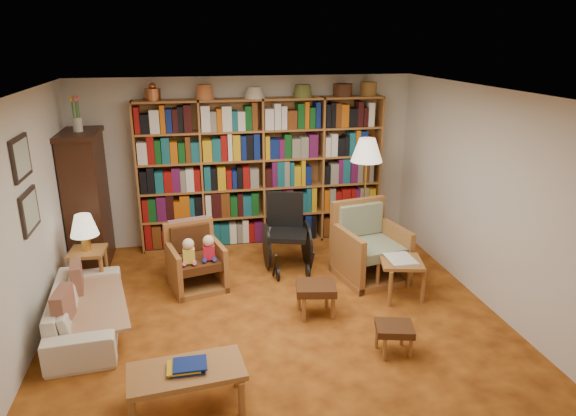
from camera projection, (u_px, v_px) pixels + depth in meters
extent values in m
plane|color=#B8621C|center=(277.00, 319.00, 5.78)|extent=(5.00, 5.00, 0.00)
plane|color=white|center=(275.00, 93.00, 5.00)|extent=(5.00, 5.00, 0.00)
plane|color=silver|center=(248.00, 161.00, 7.72)|extent=(5.00, 0.00, 5.00)
plane|color=silver|center=(347.00, 349.00, 3.06)|extent=(5.00, 0.00, 5.00)
plane|color=silver|center=(20.00, 231.00, 4.93)|extent=(0.00, 5.00, 5.00)
plane|color=silver|center=(492.00, 201.00, 5.85)|extent=(0.00, 5.00, 5.00)
cube|color=olive|center=(263.00, 173.00, 7.65)|extent=(3.60, 0.30, 2.20)
cube|color=#32180D|center=(88.00, 202.00, 6.95)|extent=(0.45, 0.90, 1.80)
cube|color=#32180D|center=(79.00, 134.00, 6.66)|extent=(0.50, 0.95, 0.06)
cylinder|color=beige|center=(77.00, 125.00, 6.62)|extent=(0.12, 0.12, 0.18)
cube|color=black|center=(21.00, 158.00, 5.01)|extent=(0.03, 0.52, 0.42)
cube|color=gray|center=(22.00, 158.00, 5.02)|extent=(0.01, 0.44, 0.34)
cube|color=black|center=(30.00, 211.00, 5.19)|extent=(0.03, 0.52, 0.42)
cube|color=gray|center=(31.00, 211.00, 5.19)|extent=(0.01, 0.44, 0.34)
imported|color=beige|center=(86.00, 309.00, 5.51)|extent=(1.73, 0.79, 0.49)
cube|color=beige|center=(90.00, 304.00, 5.50)|extent=(0.96, 1.45, 0.04)
cube|color=maroon|center=(77.00, 279.00, 5.75)|extent=(0.17, 0.38, 0.36)
cube|color=maroon|center=(64.00, 309.00, 5.10)|extent=(0.15, 0.39, 0.39)
cube|color=olive|center=(87.00, 252.00, 6.23)|extent=(0.44, 0.44, 0.04)
cylinder|color=olive|center=(73.00, 280.00, 6.13)|extent=(0.05, 0.05, 0.53)
cylinder|color=olive|center=(103.00, 278.00, 6.19)|extent=(0.05, 0.05, 0.53)
cylinder|color=olive|center=(78.00, 268.00, 6.45)|extent=(0.05, 0.05, 0.53)
cylinder|color=olive|center=(106.00, 266.00, 6.51)|extent=(0.05, 0.05, 0.53)
cylinder|color=gold|center=(86.00, 243.00, 6.20)|extent=(0.11, 0.11, 0.19)
cone|color=#EDE2C2|center=(84.00, 225.00, 6.12)|extent=(0.33, 0.33, 0.26)
cube|color=olive|center=(198.00, 284.00, 6.52)|extent=(0.79, 0.81, 0.07)
cube|color=olive|center=(173.00, 268.00, 6.39)|extent=(0.23, 0.66, 0.57)
cube|color=olive|center=(220.00, 265.00, 6.50)|extent=(0.23, 0.66, 0.57)
cube|color=olive|center=(195.00, 249.00, 6.69)|extent=(0.64, 0.23, 0.80)
cube|color=#472813|center=(196.00, 262.00, 6.40)|extent=(0.62, 0.67, 0.11)
cube|color=#472813|center=(195.00, 237.00, 6.57)|extent=(0.51, 0.21, 0.34)
cube|color=#D63948|center=(194.00, 231.00, 6.64)|extent=(0.50, 0.17, 0.36)
cube|color=olive|center=(369.00, 275.00, 6.77)|extent=(0.94, 0.96, 0.09)
cube|color=olive|center=(344.00, 255.00, 6.61)|extent=(0.24, 0.82, 0.70)
cube|color=olive|center=(396.00, 251.00, 6.74)|extent=(0.24, 0.82, 0.70)
cube|color=olive|center=(362.00, 233.00, 6.97)|extent=(0.79, 0.24, 0.99)
cube|color=gray|center=(372.00, 248.00, 6.62)|extent=(0.74, 0.80, 0.13)
cube|color=gray|center=(364.00, 219.00, 6.83)|extent=(0.62, 0.23, 0.42)
cube|color=black|center=(288.00, 235.00, 6.89)|extent=(0.62, 0.62, 0.07)
cube|color=black|center=(285.00, 209.00, 7.03)|extent=(0.50, 0.20, 0.50)
cylinder|color=black|center=(267.00, 246.00, 7.00)|extent=(0.03, 0.62, 0.62)
cylinder|color=black|center=(307.00, 243.00, 7.10)|extent=(0.03, 0.62, 0.62)
cylinder|color=black|center=(278.00, 274.00, 6.69)|extent=(0.03, 0.18, 0.18)
cylinder|color=black|center=(308.00, 271.00, 6.76)|extent=(0.03, 0.18, 0.18)
cylinder|color=gold|center=(362.00, 250.00, 7.64)|extent=(0.29, 0.29, 0.03)
cylinder|color=gold|center=(364.00, 205.00, 7.42)|extent=(0.03, 0.03, 1.43)
cone|color=#EDE2C2|center=(367.00, 150.00, 7.16)|extent=(0.45, 0.45, 0.33)
cube|color=olive|center=(401.00, 262.00, 6.15)|extent=(0.58, 0.58, 0.04)
cylinder|color=olive|center=(390.00, 289.00, 6.00)|extent=(0.05, 0.05, 0.44)
cylinder|color=olive|center=(423.00, 286.00, 6.07)|extent=(0.05, 0.05, 0.44)
cylinder|color=olive|center=(378.00, 274.00, 6.38)|extent=(0.05, 0.05, 0.44)
cylinder|color=olive|center=(409.00, 271.00, 6.46)|extent=(0.05, 0.05, 0.44)
cube|color=silver|center=(401.00, 259.00, 6.14)|extent=(0.38, 0.44, 0.03)
cube|color=#472813|center=(316.00, 288.00, 5.78)|extent=(0.51, 0.45, 0.09)
cylinder|color=olive|center=(304.00, 310.00, 5.69)|extent=(0.04, 0.04, 0.29)
cylinder|color=olive|center=(333.00, 307.00, 5.75)|extent=(0.04, 0.04, 0.29)
cylinder|color=olive|center=(299.00, 299.00, 5.94)|extent=(0.04, 0.04, 0.29)
cylinder|color=olive|center=(327.00, 296.00, 6.00)|extent=(0.04, 0.04, 0.29)
cube|color=#472813|center=(395.00, 328.00, 5.09)|extent=(0.43, 0.39, 0.07)
cylinder|color=olive|center=(385.00, 350.00, 5.01)|extent=(0.04, 0.04, 0.24)
cylinder|color=olive|center=(411.00, 347.00, 5.06)|extent=(0.04, 0.04, 0.24)
cylinder|color=olive|center=(377.00, 338.00, 5.21)|extent=(0.04, 0.04, 0.24)
cylinder|color=olive|center=(402.00, 335.00, 5.26)|extent=(0.04, 0.04, 0.24)
cube|color=olive|center=(186.00, 372.00, 4.31)|extent=(1.02, 0.58, 0.05)
cylinder|color=olive|center=(132.00, 413.00, 4.11)|extent=(0.06, 0.06, 0.32)
cylinder|color=olive|center=(242.00, 399.00, 4.27)|extent=(0.06, 0.06, 0.32)
cylinder|color=olive|center=(136.00, 382.00, 4.48)|extent=(0.06, 0.06, 0.32)
cylinder|color=olive|center=(237.00, 370.00, 4.64)|extent=(0.06, 0.06, 0.32)
cube|color=brown|center=(186.00, 366.00, 4.30)|extent=(0.30, 0.25, 0.05)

